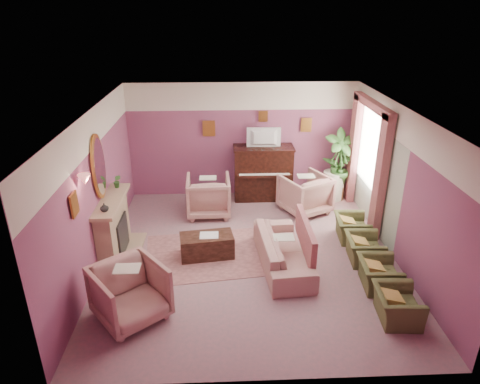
{
  "coord_description": "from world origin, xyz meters",
  "views": [
    {
      "loc": [
        -0.49,
        -7.05,
        4.46
      ],
      "look_at": [
        -0.16,
        0.4,
        1.17
      ],
      "focal_mm": 32.0,
      "sensor_mm": 36.0,
      "label": 1
    }
  ],
  "objects_px": {
    "coffee_table": "(207,246)",
    "floral_armchair_right": "(305,192)",
    "olive_chair_a": "(397,301)",
    "olive_chair_c": "(364,245)",
    "olive_chair_d": "(352,224)",
    "television": "(264,137)",
    "side_table": "(333,185)",
    "floral_armchair_left": "(208,194)",
    "floral_armchair_front": "(130,290)",
    "olive_chair_b": "(379,270)",
    "piano": "(263,173)",
    "sofa": "(283,245)"
  },
  "relations": [
    {
      "from": "side_table",
      "to": "floral_armchair_left",
      "type": "bearing_deg",
      "value": -166.55
    },
    {
      "from": "coffee_table",
      "to": "olive_chair_c",
      "type": "height_order",
      "value": "olive_chair_c"
    },
    {
      "from": "piano",
      "to": "coffee_table",
      "type": "bearing_deg",
      "value": -116.33
    },
    {
      "from": "television",
      "to": "sofa",
      "type": "bearing_deg",
      "value": -88.14
    },
    {
      "from": "floral_armchair_right",
      "to": "floral_armchair_front",
      "type": "height_order",
      "value": "same"
    },
    {
      "from": "coffee_table",
      "to": "floral_armchair_left",
      "type": "relative_size",
      "value": 1.0
    },
    {
      "from": "piano",
      "to": "olive_chair_b",
      "type": "height_order",
      "value": "piano"
    },
    {
      "from": "sofa",
      "to": "side_table",
      "type": "relative_size",
      "value": 2.89
    },
    {
      "from": "floral_armchair_left",
      "to": "side_table",
      "type": "distance_m",
      "value": 3.15
    },
    {
      "from": "coffee_table",
      "to": "olive_chair_c",
      "type": "distance_m",
      "value": 2.96
    },
    {
      "from": "floral_armchair_right",
      "to": "piano",
      "type": "bearing_deg",
      "value": 137.23
    },
    {
      "from": "olive_chair_d",
      "to": "side_table",
      "type": "xyz_separation_m",
      "value": [
        0.11,
        2.0,
        0.02
      ]
    },
    {
      "from": "piano",
      "to": "side_table",
      "type": "relative_size",
      "value": 2.0
    },
    {
      "from": "olive_chair_b",
      "to": "piano",
      "type": "bearing_deg",
      "value": 113.47
    },
    {
      "from": "floral_armchair_left",
      "to": "side_table",
      "type": "height_order",
      "value": "floral_armchair_left"
    },
    {
      "from": "floral_armchair_right",
      "to": "olive_chair_b",
      "type": "distance_m",
      "value": 3.02
    },
    {
      "from": "olive_chair_b",
      "to": "olive_chair_a",
      "type": "bearing_deg",
      "value": -90.0
    },
    {
      "from": "floral_armchair_left",
      "to": "side_table",
      "type": "relative_size",
      "value": 1.43
    },
    {
      "from": "piano",
      "to": "olive_chair_d",
      "type": "distance_m",
      "value": 2.69
    },
    {
      "from": "olive_chair_c",
      "to": "olive_chair_b",
      "type": "bearing_deg",
      "value": -90.0
    },
    {
      "from": "piano",
      "to": "olive_chair_c",
      "type": "height_order",
      "value": "piano"
    },
    {
      "from": "olive_chair_a",
      "to": "side_table",
      "type": "relative_size",
      "value": 1.08
    },
    {
      "from": "television",
      "to": "floral_armchair_front",
      "type": "xyz_separation_m",
      "value": [
        -2.42,
        -4.32,
        -1.1
      ]
    },
    {
      "from": "olive_chair_a",
      "to": "side_table",
      "type": "bearing_deg",
      "value": 88.61
    },
    {
      "from": "television",
      "to": "floral_armchair_right",
      "type": "distance_m",
      "value": 1.62
    },
    {
      "from": "floral_armchair_front",
      "to": "olive_chair_c",
      "type": "relative_size",
      "value": 1.33
    },
    {
      "from": "floral_armchair_front",
      "to": "side_table",
      "type": "bearing_deg",
      "value": 45.68
    },
    {
      "from": "coffee_table",
      "to": "olive_chair_d",
      "type": "height_order",
      "value": "olive_chair_d"
    },
    {
      "from": "coffee_table",
      "to": "olive_chair_d",
      "type": "bearing_deg",
      "value": 10.47
    },
    {
      "from": "piano",
      "to": "olive_chair_b",
      "type": "relative_size",
      "value": 1.85
    },
    {
      "from": "piano",
      "to": "olive_chair_d",
      "type": "height_order",
      "value": "piano"
    },
    {
      "from": "sofa",
      "to": "olive_chair_a",
      "type": "relative_size",
      "value": 2.68
    },
    {
      "from": "olive_chair_a",
      "to": "olive_chair_c",
      "type": "xyz_separation_m",
      "value": [
        0.0,
        1.64,
        0.0
      ]
    },
    {
      "from": "coffee_table",
      "to": "side_table",
      "type": "relative_size",
      "value": 1.43
    },
    {
      "from": "floral_armchair_front",
      "to": "olive_chair_b",
      "type": "relative_size",
      "value": 1.33
    },
    {
      "from": "piano",
      "to": "floral_armchair_right",
      "type": "xyz_separation_m",
      "value": [
        0.9,
        -0.83,
        -0.15
      ]
    },
    {
      "from": "piano",
      "to": "television",
      "type": "bearing_deg",
      "value": -90.0
    },
    {
      "from": "olive_chair_a",
      "to": "olive_chair_d",
      "type": "bearing_deg",
      "value": 90.0
    },
    {
      "from": "piano",
      "to": "olive_chair_a",
      "type": "xyz_separation_m",
      "value": [
        1.63,
        -4.58,
        -0.32
      ]
    },
    {
      "from": "floral_armchair_right",
      "to": "olive_chair_c",
      "type": "height_order",
      "value": "floral_armchair_right"
    },
    {
      "from": "olive_chair_d",
      "to": "side_table",
      "type": "height_order",
      "value": "side_table"
    },
    {
      "from": "piano",
      "to": "olive_chair_d",
      "type": "bearing_deg",
      "value": -52.38
    },
    {
      "from": "coffee_table",
      "to": "olive_chair_d",
      "type": "xyz_separation_m",
      "value": [
        2.95,
        0.54,
        0.1
      ]
    },
    {
      "from": "olive_chair_c",
      "to": "side_table",
      "type": "relative_size",
      "value": 1.08
    },
    {
      "from": "piano",
      "to": "floral_armchair_right",
      "type": "distance_m",
      "value": 1.23
    },
    {
      "from": "sofa",
      "to": "floral_armchair_left",
      "type": "distance_m",
      "value": 2.6
    },
    {
      "from": "floral_armchair_front",
      "to": "olive_chair_d",
      "type": "height_order",
      "value": "floral_armchair_front"
    },
    {
      "from": "coffee_table",
      "to": "floral_armchair_right",
      "type": "relative_size",
      "value": 1.0
    },
    {
      "from": "sofa",
      "to": "floral_armchair_right",
      "type": "height_order",
      "value": "floral_armchair_right"
    },
    {
      "from": "piano",
      "to": "olive_chair_a",
      "type": "bearing_deg",
      "value": -70.39
    }
  ]
}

